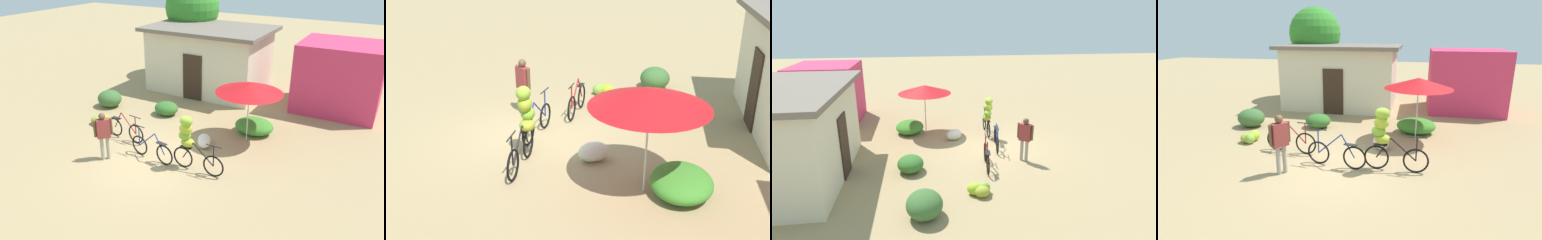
# 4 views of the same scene
# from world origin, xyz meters

# --- Properties ---
(ground_plane) EXTENTS (60.00, 60.00, 0.00)m
(ground_plane) POSITION_xyz_m (0.00, 0.00, 0.00)
(ground_plane) COLOR tan
(building_low) EXTENTS (5.53, 3.70, 2.93)m
(building_low) POSITION_xyz_m (-1.50, 6.97, 1.48)
(building_low) COLOR beige
(building_low) RESTS_ON ground
(shop_pink) EXTENTS (3.20, 2.80, 2.77)m
(shop_pink) POSITION_xyz_m (4.22, 7.28, 1.38)
(shop_pink) COLOR #D6315C
(shop_pink) RESTS_ON ground
(tree_behind_building) EXTENTS (2.71, 2.71, 4.79)m
(tree_behind_building) POSITION_xyz_m (-3.35, 8.66, 3.40)
(tree_behind_building) COLOR brown
(tree_behind_building) RESTS_ON ground
(hedge_bush_front_left) EXTENTS (1.03, 0.94, 0.70)m
(hedge_bush_front_left) POSITION_xyz_m (-4.12, 2.92, 0.35)
(hedge_bush_front_left) COLOR #3B6631
(hedge_bush_front_left) RESTS_ON ground
(hedge_bush_front_right) EXTENTS (0.96, 0.86, 0.54)m
(hedge_bush_front_right) POSITION_xyz_m (-1.56, 3.34, 0.27)
(hedge_bush_front_right) COLOR #346A29
(hedge_bush_front_right) RESTS_ON ground
(hedge_bush_mid) EXTENTS (1.39, 1.19, 0.54)m
(hedge_bush_mid) POSITION_xyz_m (2.11, 3.46, 0.27)
(hedge_bush_mid) COLOR #3C882B
(hedge_bush_mid) RESTS_ON ground
(market_umbrella) EXTENTS (2.24, 2.24, 2.11)m
(market_umbrella) POSITION_xyz_m (2.10, 2.76, 1.93)
(market_umbrella) COLOR beige
(market_umbrella) RESTS_ON ground
(bicycle_leftmost) EXTENTS (1.66, 0.25, 0.98)m
(bicycle_leftmost) POSITION_xyz_m (-1.60, 0.80, 0.37)
(bicycle_leftmost) COLOR black
(bicycle_leftmost) RESTS_ON ground
(bicycle_near_pile) EXTENTS (1.70, 0.31, 1.02)m
(bicycle_near_pile) POSITION_xyz_m (-0.00, 0.09, 0.36)
(bicycle_near_pile) COLOR black
(bicycle_near_pile) RESTS_ON ground
(bicycle_center_loaded) EXTENTS (1.70, 0.42, 1.70)m
(bicycle_center_loaded) POSITION_xyz_m (1.30, 0.18, 0.98)
(bicycle_center_loaded) COLOR black
(bicycle_center_loaded) RESTS_ON ground
(banana_pile_on_ground) EXTENTS (0.58, 0.74, 0.35)m
(banana_pile_on_ground) POSITION_xyz_m (-3.29, 1.34, 0.17)
(banana_pile_on_ground) COLOR #98BE26
(banana_pile_on_ground) RESTS_ON ground
(produce_sack) EXTENTS (0.72, 0.82, 0.44)m
(produce_sack) POSITION_xyz_m (1.04, 1.63, 0.22)
(produce_sack) COLOR silver
(produce_sack) RESTS_ON ground
(person_vendor) EXTENTS (0.40, 0.47, 1.58)m
(person_vendor) POSITION_xyz_m (-1.27, -0.61, 0.96)
(person_vendor) COLOR gray
(person_vendor) RESTS_ON ground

